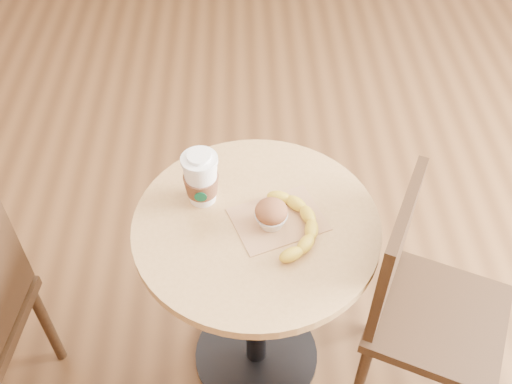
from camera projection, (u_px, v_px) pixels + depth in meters
cafe_table at (256, 271)px, 1.79m from camera, size 0.68×0.68×0.75m
chair_right at (421, 303)px, 1.77m from camera, size 0.51×0.51×0.87m
kraft_bag at (278, 219)px, 1.64m from camera, size 0.29×0.25×0.00m
coffee_cup at (201, 180)px, 1.64m from camera, size 0.10×0.10×0.17m
muffin at (271, 214)px, 1.59m from camera, size 0.09×0.09×0.08m
banana at (296, 224)px, 1.60m from camera, size 0.15×0.27×0.04m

